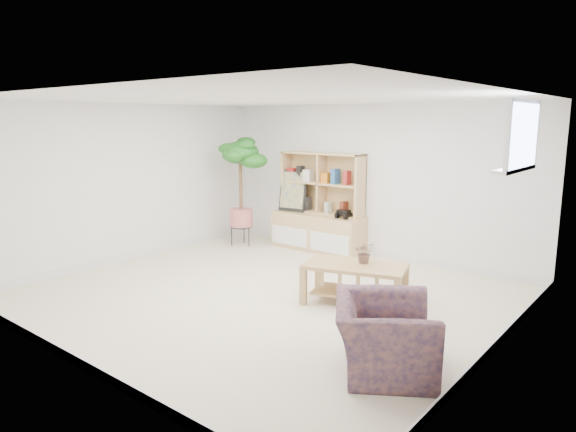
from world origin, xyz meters
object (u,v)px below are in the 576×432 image
Objects in this scene: coffee_table at (355,284)px; armchair at (384,331)px; floor_tree at (241,192)px; storage_unit at (318,202)px.

coffee_table is 1.22× the size of armchair.
floor_tree is (-3.07, 1.25, 0.70)m from coffee_table.
floor_tree is 1.95× the size of armchair.
storage_unit is 0.87× the size of floor_tree.
floor_tree is (-1.23, -0.56, 0.12)m from storage_unit.
armchair is at bearing -31.32° from floor_tree.
coffee_table is 3.38m from floor_tree.
floor_tree reaches higher than armchair.
storage_unit is at bearing 118.24° from coffee_table.
storage_unit reaches higher than armchair.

